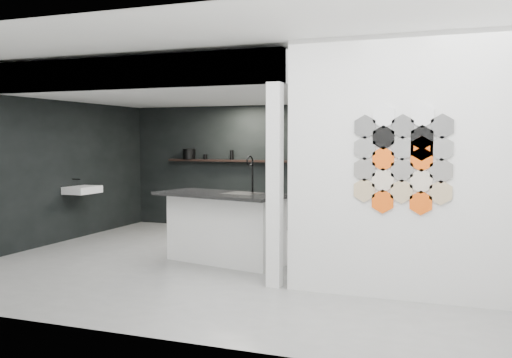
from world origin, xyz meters
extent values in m
cube|color=slate|center=(0.00, 0.00, -0.01)|extent=(7.00, 6.00, 0.01)
cube|color=silver|center=(2.23, -1.00, 1.40)|extent=(2.45, 0.15, 2.80)
cube|color=black|center=(-1.30, 2.97, 1.18)|extent=(4.40, 0.04, 2.35)
cube|color=black|center=(-3.47, 1.00, 1.18)|extent=(0.04, 4.00, 2.35)
cube|color=silver|center=(-1.30, 1.00, 2.55)|extent=(4.40, 4.00, 0.40)
cube|color=silver|center=(0.82, -1.00, 1.18)|extent=(0.16, 0.16, 2.35)
cube|color=silver|center=(-1.30, -0.92, 2.55)|extent=(4.40, 0.16, 0.40)
cube|color=silver|center=(-3.24, 0.80, 0.85)|extent=(0.40, 0.60, 0.12)
cube|color=black|center=(-1.20, 2.87, 1.30)|extent=(3.00, 0.15, 0.04)
cube|color=silver|center=(-0.24, 0.00, 0.47)|extent=(1.72, 0.94, 0.93)
cube|color=black|center=(-0.26, -0.09, 0.95)|extent=(1.98, 1.20, 0.04)
cube|color=black|center=(0.04, -0.01, 0.97)|extent=(0.57, 0.51, 0.02)
cylinder|color=black|center=(0.09, 0.20, 1.19)|extent=(0.03, 0.03, 0.43)
torus|color=black|center=(0.07, 0.14, 1.41)|extent=(0.05, 0.15, 0.15)
cylinder|color=black|center=(-2.28, 2.87, 1.42)|extent=(0.30, 0.30, 0.20)
ellipsoid|color=black|center=(-0.07, 2.87, 1.39)|extent=(0.21, 0.21, 0.15)
cylinder|color=gray|center=(0.15, 2.87, 1.37)|extent=(0.17, 0.17, 0.09)
cylinder|color=gray|center=(0.15, 2.87, 1.40)|extent=(0.12, 0.12, 0.15)
cylinder|color=black|center=(-1.36, 2.87, 1.41)|extent=(0.08, 0.08, 0.18)
cylinder|color=black|center=(-1.92, 2.87, 1.37)|extent=(0.08, 0.08, 0.10)
cylinder|color=tan|center=(1.86, -1.09, 1.16)|extent=(0.26, 0.02, 0.26)
cylinder|color=#66635E|center=(1.86, -1.09, 1.39)|extent=(0.26, 0.02, 0.26)
cylinder|color=silver|center=(1.86, -1.09, 1.61)|extent=(0.26, 0.02, 0.26)
cylinder|color=black|center=(1.86, -1.09, 1.84)|extent=(0.26, 0.02, 0.26)
cylinder|color=#F2530C|center=(2.06, -1.09, 1.05)|extent=(0.26, 0.02, 0.26)
cylinder|color=beige|center=(2.06, -1.09, 1.27)|extent=(0.26, 0.02, 0.26)
cylinder|color=#F2530C|center=(2.06, -1.09, 1.50)|extent=(0.26, 0.02, 0.26)
cylinder|color=black|center=(2.06, -1.09, 1.73)|extent=(0.26, 0.02, 0.26)
cylinder|color=white|center=(2.06, -1.09, 1.95)|extent=(0.26, 0.02, 0.26)
cylinder|color=tan|center=(2.25, -1.09, 1.16)|extent=(0.26, 0.02, 0.26)
cylinder|color=#66635E|center=(2.25, -1.09, 1.39)|extent=(0.26, 0.02, 0.26)
cylinder|color=silver|center=(2.25, -1.09, 1.61)|extent=(0.26, 0.02, 0.26)
cylinder|color=black|center=(2.25, -1.09, 1.84)|extent=(0.26, 0.02, 0.26)
cylinder|color=#F2530C|center=(2.44, -1.09, 1.05)|extent=(0.26, 0.02, 0.26)
cylinder|color=beige|center=(2.44, -1.09, 1.27)|extent=(0.26, 0.02, 0.26)
cylinder|color=#F2530C|center=(2.44, -1.09, 1.50)|extent=(0.26, 0.02, 0.26)
cylinder|color=black|center=(2.44, -1.09, 1.73)|extent=(0.26, 0.02, 0.26)
cylinder|color=white|center=(2.44, -1.09, 1.95)|extent=(0.26, 0.02, 0.26)
cylinder|color=tan|center=(2.64, -1.09, 1.16)|extent=(0.26, 0.02, 0.26)
cylinder|color=#66635E|center=(2.64, -1.09, 1.39)|extent=(0.26, 0.02, 0.26)
cylinder|color=silver|center=(2.64, -1.09, 1.61)|extent=(0.26, 0.02, 0.26)
cylinder|color=black|center=(2.64, -1.09, 1.84)|extent=(0.26, 0.02, 0.26)
cylinder|color=#F2530C|center=(2.44, -1.09, 1.61)|extent=(0.26, 0.02, 0.26)
camera|label=1|loc=(2.92, -7.17, 1.70)|focal=40.00mm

